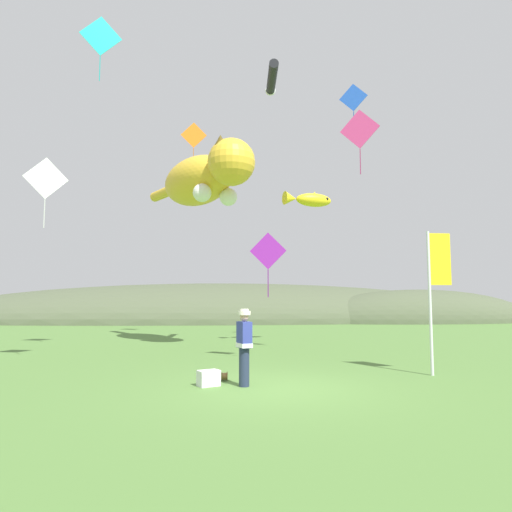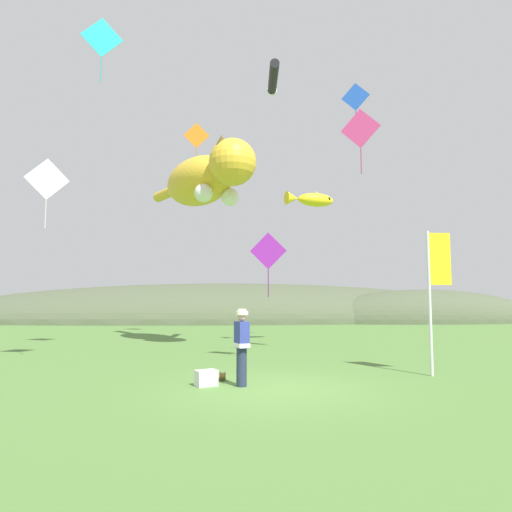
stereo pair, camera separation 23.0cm
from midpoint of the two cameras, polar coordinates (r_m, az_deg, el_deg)
ground_plane at (r=10.66m, az=1.58°, el=-16.25°), size 120.00×120.00×0.00m
distant_hill_ridge at (r=40.65m, az=-0.80°, el=-8.10°), size 53.40×14.62×6.62m
festival_attendant at (r=10.78m, az=-2.11°, el=-11.00°), size 0.38×0.48×1.77m
kite_spool at (r=11.62m, az=-4.55°, el=-14.76°), size 0.15×0.22×0.22m
picnic_cooler at (r=10.99m, az=-6.57°, el=-14.92°), size 0.58×0.50×0.36m
festival_banner_pole at (r=13.10m, az=21.01°, el=-2.85°), size 0.66×0.08×3.82m
kite_giant_cat at (r=19.83m, az=-6.85°, el=9.56°), size 4.81×7.17×2.45m
kite_fish_windsock at (r=20.18m, az=6.26°, el=7.02°), size 2.30×1.10×0.68m
kite_tube_streamer at (r=19.42m, az=1.65°, el=21.34°), size 0.56×2.30×0.44m
kite_diamond_violet at (r=14.81m, az=1.07°, el=0.57°), size 1.17×0.33×2.11m
kite_diamond_orange at (r=24.50m, az=-8.07°, el=14.70°), size 1.34×0.03×2.24m
kite_diamond_teal at (r=18.26m, az=-19.20°, el=24.50°), size 1.38×0.35×2.32m
kite_diamond_blue at (r=22.02m, az=11.76°, el=18.79°), size 1.14×0.60×2.17m
kite_diamond_pink at (r=16.66m, az=12.43°, el=15.19°), size 1.19×0.75×2.29m
kite_diamond_white at (r=15.75m, az=-25.18°, el=8.74°), size 1.22×0.49×2.21m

